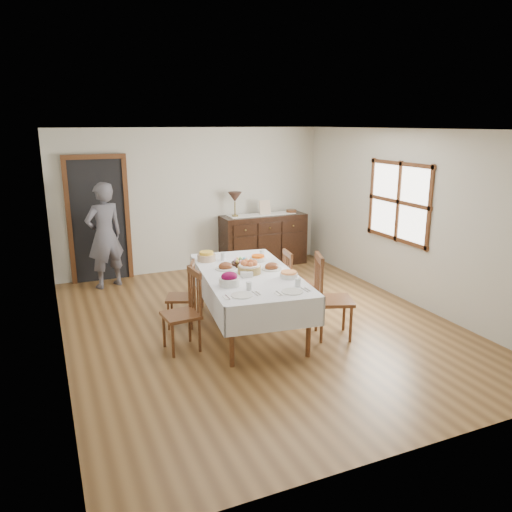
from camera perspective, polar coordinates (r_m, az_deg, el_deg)
name	(u,v)px	position (r m, az deg, el deg)	size (l,w,h in m)	color
ground	(259,325)	(6.90, 0.33, -7.84)	(6.00, 6.00, 0.00)	brown
room_shell	(237,202)	(6.77, -2.22, 6.18)	(5.02, 6.02, 2.65)	white
dining_table	(248,279)	(6.52, -0.88, -2.70)	(1.45, 2.43, 0.79)	silver
chair_left_near	(185,310)	(6.08, -8.14, -6.11)	(0.45, 0.45, 0.99)	#573019
chair_left_far	(184,294)	(6.79, -8.21, -4.29)	(0.49, 0.49, 0.90)	#573019
chair_right_near	(330,296)	(6.41, 8.41, -4.52)	(0.58, 0.58, 1.10)	#573019
chair_right_far	(295,281)	(7.23, 4.52, -2.88)	(0.43, 0.43, 0.92)	#573019
sideboard	(263,240)	(9.62, 0.83, 1.86)	(1.64, 0.59, 0.98)	black
person	(104,232)	(8.57, -16.95, 2.63)	(0.59, 0.38, 1.88)	#53525C
bread_basket	(249,268)	(6.45, -0.78, -1.34)	(0.30, 0.30, 0.17)	olive
egg_basket	(242,263)	(6.82, -1.66, -0.79)	(0.29, 0.29, 0.10)	black
ham_platter_a	(225,267)	(6.65, -3.51, -1.25)	(0.28, 0.28, 0.11)	silver
ham_platter_b	(272,267)	(6.63, 1.80, -1.28)	(0.27, 0.27, 0.11)	silver
beet_bowl	(229,280)	(5.99, -3.06, -2.70)	(0.25, 0.25, 0.17)	silver
carrot_bowl	(258,258)	(7.03, 0.22, -0.27)	(0.22, 0.22, 0.08)	silver
pineapple_bowl	(206,257)	(7.07, -5.68, -0.07)	(0.26, 0.26, 0.13)	tan
casserole_dish	(289,275)	(6.29, 3.76, -2.14)	(0.22, 0.22, 0.08)	silver
butter_dish	(247,274)	(6.30, -1.07, -2.11)	(0.15, 0.11, 0.07)	silver
setting_left	(244,292)	(5.70, -1.40, -4.15)	(0.44, 0.31, 0.10)	silver
setting_right	(294,289)	(5.83, 4.34, -3.73)	(0.44, 0.31, 0.10)	silver
glass_far_a	(223,256)	(7.08, -3.79, -0.05)	(0.07, 0.07, 0.11)	silver
glass_far_b	(262,253)	(7.26, 0.68, 0.32)	(0.07, 0.07, 0.10)	silver
runner	(262,214)	(9.53, 0.64, 4.78)	(1.30, 0.35, 0.01)	white
table_lamp	(235,198)	(9.27, -2.43, 6.67)	(0.26, 0.26, 0.46)	brown
picture_frame	(265,208)	(9.48, 1.03, 5.54)	(0.22, 0.08, 0.28)	#C8AF92
deco_bowl	(291,211)	(9.77, 4.05, 5.14)	(0.20, 0.20, 0.06)	#573019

